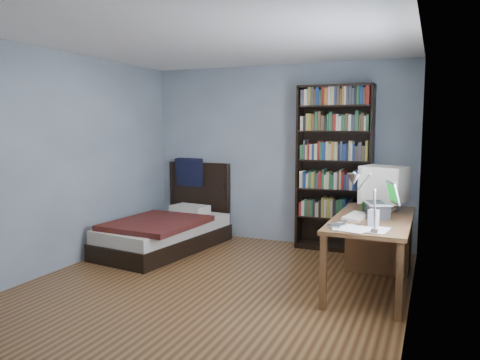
{
  "coord_description": "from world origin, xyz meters",
  "views": [
    {
      "loc": [
        2.06,
        -4.23,
        1.66
      ],
      "look_at": [
        0.08,
        0.52,
        1.06
      ],
      "focal_mm": 35.0,
      "sensor_mm": 36.0,
      "label": 1
    }
  ],
  "objects": [
    {
      "name": "bed",
      "position": [
        -1.24,
        1.14,
        0.26
      ],
      "size": [
        1.2,
        2.09,
        1.16
      ],
      "color": "black",
      "rests_on": "floor"
    },
    {
      "name": "phone_grey",
      "position": [
        1.24,
        0.08,
        0.74
      ],
      "size": [
        0.08,
        0.11,
        0.02
      ],
      "primitive_type": "cube",
      "rotation": [
        0.0,
        0.0,
        -0.36
      ],
      "color": "#99999B",
      "rests_on": "desk"
    },
    {
      "name": "mouse",
      "position": [
        1.5,
        0.92,
        0.75
      ],
      "size": [
        0.07,
        0.12,
        0.04
      ],
      "primitive_type": "ellipsoid",
      "color": "silver",
      "rests_on": "desk"
    },
    {
      "name": "laptop",
      "position": [
        1.57,
        0.59,
        0.84
      ],
      "size": [
        0.39,
        0.37,
        0.37
      ],
      "color": "#2D2D30",
      "rests_on": "desk"
    },
    {
      "name": "crt_monitor",
      "position": [
        1.56,
        1.09,
        1.01
      ],
      "size": [
        0.52,
        0.48,
        0.49
      ],
      "color": "beige",
      "rests_on": "desk"
    },
    {
      "name": "speaker",
      "position": [
        1.56,
        0.15,
        0.81
      ],
      "size": [
        0.1,
        0.1,
        0.16
      ],
      "primitive_type": "cube",
      "rotation": [
        0.0,
        0.0,
        -0.24
      ],
      "color": "#99999B",
      "rests_on": "desk"
    },
    {
      "name": "soda_can",
      "position": [
        1.39,
        0.85,
        0.79
      ],
      "size": [
        0.06,
        0.06,
        0.12
      ],
      "primitive_type": "cylinder",
      "color": "#07380C",
      "rests_on": "desk"
    },
    {
      "name": "external_drive",
      "position": [
        1.26,
        -0.01,
        0.74
      ],
      "size": [
        0.16,
        0.16,
        0.03
      ],
      "primitive_type": "cube",
      "rotation": [
        0.0,
        0.0,
        -0.28
      ],
      "color": "#99999B",
      "rests_on": "desk"
    },
    {
      "name": "bookshelf",
      "position": [
        0.84,
        1.94,
        1.1
      ],
      "size": [
        0.98,
        0.3,
        2.18
      ],
      "color": "black",
      "rests_on": "floor"
    },
    {
      "name": "desk",
      "position": [
        1.5,
        1.07,
        0.42
      ],
      "size": [
        0.75,
        1.66,
        0.73
      ],
      "color": "brown",
      "rests_on": "floor"
    },
    {
      "name": "desk_lamp",
      "position": [
        1.5,
        -0.44,
        1.18
      ],
      "size": [
        0.21,
        0.47,
        0.56
      ],
      "color": "#99999E",
      "rests_on": "desk"
    },
    {
      "name": "room",
      "position": [
        0.03,
        -0.0,
        1.25
      ],
      "size": [
        4.2,
        4.24,
        2.5
      ],
      "color": "#553019",
      "rests_on": "ground"
    },
    {
      "name": "keyboard",
      "position": [
        1.35,
        0.51,
        0.75
      ],
      "size": [
        0.23,
        0.45,
        0.04
      ],
      "primitive_type": "cube",
      "rotation": [
        0.0,
        0.07,
        -0.14
      ],
      "color": "beige",
      "rests_on": "desk"
    },
    {
      "name": "phone_silver",
      "position": [
        1.27,
        0.27,
        0.74
      ],
      "size": [
        0.06,
        0.11,
        0.02
      ],
      "primitive_type": "cube",
      "rotation": [
        0.0,
        0.0,
        -0.02
      ],
      "color": "#AFAFB4",
      "rests_on": "desk"
    }
  ]
}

